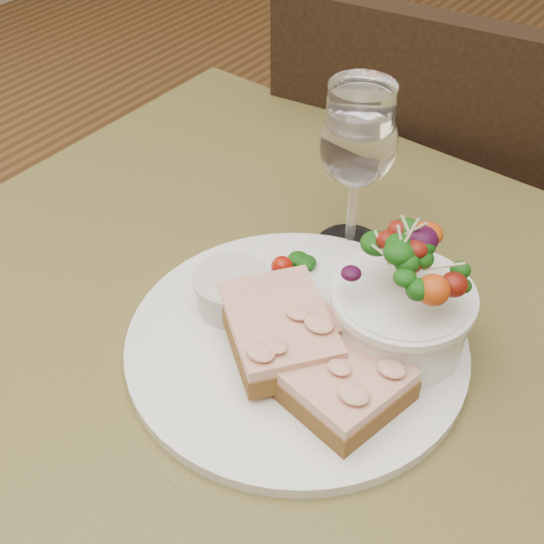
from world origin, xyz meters
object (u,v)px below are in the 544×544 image
Objects in this scene: chair_far at (418,298)px; salad_bowl at (404,293)px; dinner_plate at (296,344)px; sandwich_back at (279,328)px; sandwich_front at (330,372)px; ramekin at (233,290)px; cafe_table at (256,416)px; wine_glass at (358,148)px.

salad_bowl is at bearing 101.86° from chair_far.
dinner_plate is 0.04m from sandwich_back.
sandwich_front is 0.06m from sandwich_back.
dinner_plate is at bearing 93.48° from chair_far.
ramekin reaches higher than sandwich_front.
cafe_table is 5.82× the size of sandwich_front.
cafe_table is at bearing -86.36° from wine_glass.
sandwich_back is 2.15× the size of ramekin.
cafe_table is at bearing -172.07° from sandwich_front.
dinner_plate is 2.27× the size of sandwich_front.
sandwich_back is 0.11m from salad_bowl.
salad_bowl is (0.21, -0.53, 0.53)m from chair_far.
chair_far reaches higher than cafe_table.
dinner_plate is at bearing 102.45° from sandwich_back.
wine_glass is (0.09, -0.43, 0.58)m from chair_far.
cafe_table is at bearing -26.87° from ramekin.
cafe_table is 0.28m from wine_glass.
ramekin reaches higher than dinner_plate.
sandwich_front is 2.03× the size of ramekin.
salad_bowl is at bearing 78.10° from sandwich_back.
salad_bowl is at bearing 86.42° from sandwich_front.
dinner_plate is (0.03, 0.02, 0.11)m from cafe_table.
sandwich_back is 1.14× the size of salad_bowl.
sandwich_back reaches higher than sandwich_front.
salad_bowl is 0.16m from wine_glass.
cafe_table is 0.16m from sandwich_front.
salad_bowl is (0.10, 0.08, 0.17)m from cafe_table.
salad_bowl is 0.73× the size of wine_glass.
sandwich_back reaches higher than dinner_plate.
ramekin is at bearing 86.35° from chair_far.
ramekin is (0.06, -0.59, 0.49)m from chair_far.
cafe_table is 11.85× the size of ramekin.
chair_far is 13.33× the size of ramekin.
sandwich_front is 1.08× the size of salad_bowl.
chair_far reaches higher than sandwich_back.
ramekin reaches higher than cafe_table.
salad_bowl is at bearing -40.31° from wine_glass.
chair_far reaches higher than salad_bowl.
sandwich_front is at bearing 28.12° from sandwich_back.
salad_bowl reaches higher than dinner_plate.
sandwich_front is at bearing -11.17° from ramekin.
salad_bowl is (0.07, 0.05, 0.07)m from dinner_plate.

